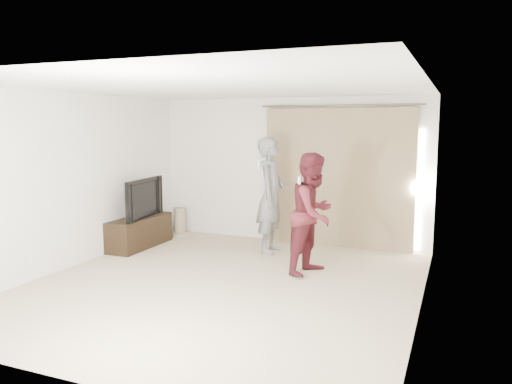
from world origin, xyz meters
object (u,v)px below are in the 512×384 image
tv (139,198)px  tv_console (140,232)px  person_woman (313,214)px  person_man (271,195)px

tv → tv_console: bearing=-0.0°
person_woman → tv: bearing=174.0°
tv_console → tv: 0.60m
tv → person_man: size_ratio=0.62×
tv_console → person_woman: 3.29m
tv → person_man: bearing=-81.9°
tv_console → person_woman: person_woman is taller
tv → person_man: 2.31m
tv_console → person_man: 2.41m
tv → person_woman: person_woman is taller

